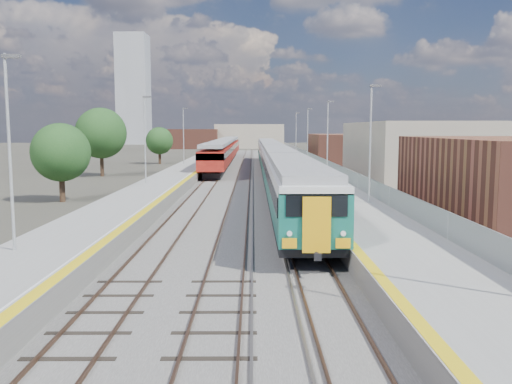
{
  "coord_description": "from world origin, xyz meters",
  "views": [
    {
      "loc": [
        -0.91,
        -12.71,
        5.72
      ],
      "look_at": [
        -0.74,
        17.35,
        2.2
      ],
      "focal_mm": 38.0,
      "sensor_mm": 36.0,
      "label": 1
    }
  ],
  "objects": [
    {
      "name": "green_train",
      "position": [
        1.5,
        48.55,
        2.29
      ],
      "size": [
        2.95,
        82.0,
        3.24
      ],
      "color": "black",
      "rests_on": "ground"
    },
    {
      "name": "platform_left",
      "position": [
        -9.05,
        52.49,
        0.52
      ],
      "size": [
        4.3,
        155.0,
        8.52
      ],
      "color": "slate",
      "rests_on": "ground"
    },
    {
      "name": "red_train",
      "position": [
        -5.5,
        75.83,
        2.28
      ],
      "size": [
        3.06,
        61.99,
        3.86
      ],
      "color": "black",
      "rests_on": "ground"
    },
    {
      "name": "tree_b",
      "position": [
        -19.11,
        52.47,
        5.18
      ],
      "size": [
        6.07,
        6.07,
        8.22
      ],
      "color": "#382619",
      "rests_on": "ground"
    },
    {
      "name": "ballast_bed",
      "position": [
        -2.25,
        52.5,
        0.03
      ],
      "size": [
        10.5,
        155.0,
        0.06
      ],
      "primitive_type": "cube",
      "color": "#565451",
      "rests_on": "ground"
    },
    {
      "name": "tree_a",
      "position": [
        -15.87,
        29.5,
        3.88
      ],
      "size": [
        4.55,
        4.55,
        6.17
      ],
      "color": "#382619",
      "rests_on": "ground"
    },
    {
      "name": "tracks",
      "position": [
        -1.65,
        54.18,
        0.11
      ],
      "size": [
        8.96,
        160.0,
        0.17
      ],
      "color": "#4C3323",
      "rests_on": "ground"
    },
    {
      "name": "tree_d",
      "position": [
        19.48,
        67.01,
        3.4
      ],
      "size": [
        4.0,
        4.0,
        5.42
      ],
      "color": "#382619",
      "rests_on": "ground"
    },
    {
      "name": "buildings",
      "position": [
        -18.12,
        138.6,
        10.7
      ],
      "size": [
        72.0,
        185.5,
        40.0
      ],
      "color": "brown",
      "rests_on": "ground"
    },
    {
      "name": "platform_right",
      "position": [
        5.28,
        52.49,
        0.54
      ],
      "size": [
        4.7,
        155.0,
        8.52
      ],
      "color": "slate",
      "rests_on": "ground"
    },
    {
      "name": "ground",
      "position": [
        0.0,
        50.0,
        0.0
      ],
      "size": [
        320.0,
        320.0,
        0.0
      ],
      "primitive_type": "plane",
      "color": "#47443A",
      "rests_on": "ground"
    },
    {
      "name": "tree_c",
      "position": [
        -16.12,
        75.59,
        3.76
      ],
      "size": [
        4.42,
        4.42,
        5.98
      ],
      "color": "#382619",
      "rests_on": "ground"
    }
  ]
}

